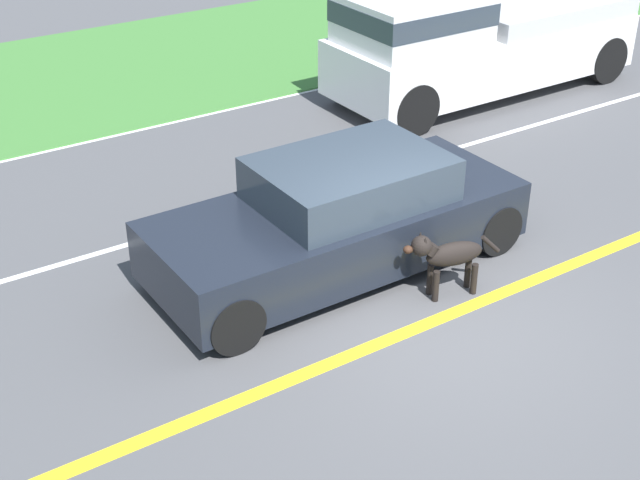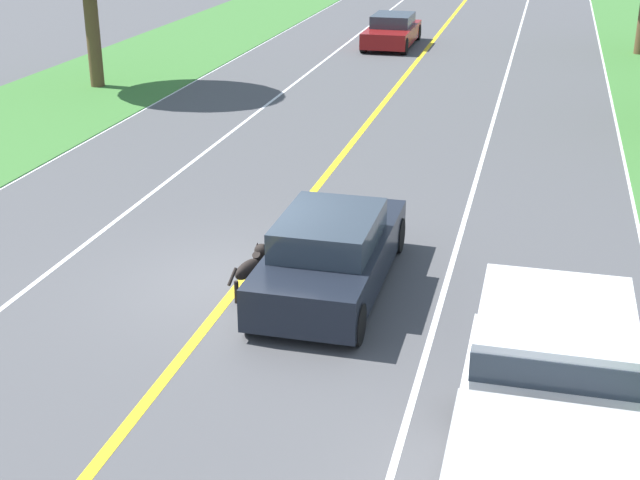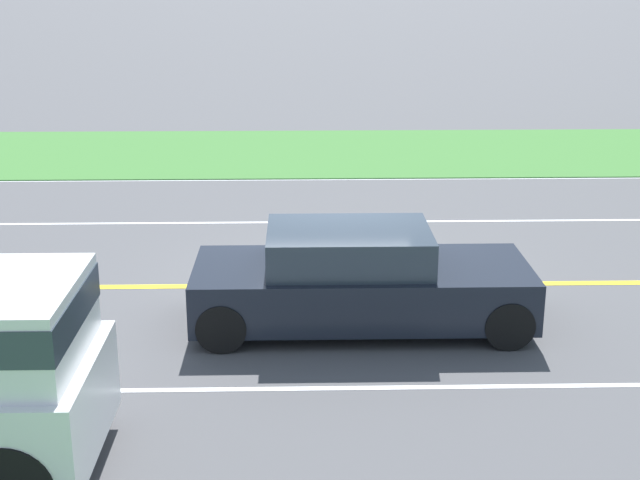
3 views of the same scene
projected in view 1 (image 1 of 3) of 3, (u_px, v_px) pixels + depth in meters
name	position (u px, v px, depth m)	size (l,w,h in m)	color
ground_plane	(436.00, 320.00, 9.94)	(400.00, 400.00, 0.00)	#4C4C4F
centre_divider_line	(436.00, 320.00, 9.93)	(0.18, 160.00, 0.01)	yellow
lane_edge_line_right	(167.00, 123.00, 15.01)	(0.14, 160.00, 0.01)	white
lane_dash_same_dir	(274.00, 201.00, 12.47)	(0.10, 160.00, 0.01)	white
grass_verge_right	(101.00, 73.00, 17.18)	(6.00, 160.00, 0.03)	#3D7533
ego_car	(340.00, 218.00, 10.65)	(1.86, 4.58, 1.39)	black
dog	(447.00, 255.00, 10.13)	(0.45, 1.21, 0.86)	black
pickup_truck	(473.00, 40.00, 15.72)	(2.06, 5.80, 2.00)	silver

